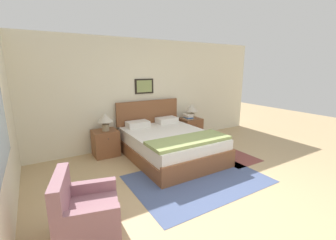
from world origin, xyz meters
TOP-DOWN VIEW (x-y plane):
  - ground_plane at (0.00, 0.00)m, footprint 16.00×16.00m
  - wall_back at (0.00, 3.17)m, footprint 7.47×0.09m
  - area_rug_main at (0.16, 0.90)m, footprint 2.31×1.62m
  - area_rug_bedside at (1.47, 1.56)m, footprint 0.78×1.52m
  - bed at (0.27, 2.02)m, footprint 1.66×2.17m
  - armchair at (-1.82, 0.41)m, footprint 0.79×0.82m
  - nightstand_near_window at (-0.90, 2.86)m, footprint 0.53×0.50m
  - nightstand_by_door at (1.44, 2.86)m, footprint 0.53×0.50m
  - table_lamp_near_window at (-0.89, 2.83)m, footprint 0.33×0.33m
  - table_lamp_by_door at (1.45, 2.83)m, footprint 0.33×0.33m
  - book_thick_bottom at (1.32, 2.81)m, footprint 0.19×0.24m
  - book_hardcover_middle at (1.32, 2.81)m, footprint 0.20×0.29m
  - book_novel_upper at (1.32, 2.81)m, footprint 0.18×0.24m
  - book_slim_near_top at (1.32, 2.81)m, footprint 0.20×0.24m

SIDE VIEW (x-z plane):
  - ground_plane at x=0.00m, z-range 0.00..0.00m
  - area_rug_main at x=0.16m, z-range 0.00..0.01m
  - area_rug_bedside at x=1.47m, z-range 0.00..0.01m
  - nightstand_near_window at x=-0.90m, z-range 0.00..0.58m
  - nightstand_by_door at x=1.44m, z-range 0.00..0.58m
  - armchair at x=-1.82m, z-range -0.12..0.71m
  - bed at x=0.27m, z-range -0.26..0.87m
  - book_thick_bottom at x=1.32m, z-range 0.58..0.61m
  - book_hardcover_middle at x=1.32m, z-range 0.61..0.64m
  - book_novel_upper at x=1.32m, z-range 0.64..0.68m
  - book_slim_near_top at x=1.32m, z-range 0.68..0.72m
  - table_lamp_near_window at x=-0.89m, z-range 0.65..1.04m
  - table_lamp_by_door at x=1.45m, z-range 0.65..1.04m
  - wall_back at x=0.00m, z-range 0.00..2.60m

